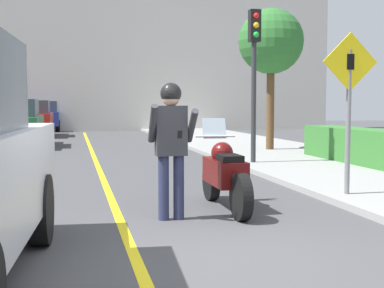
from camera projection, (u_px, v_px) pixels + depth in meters
name	position (u px, v px, depth m)	size (l,w,h in m)	color
ground_plane	(201.00, 263.00, 5.09)	(80.00, 80.00, 0.00)	#424244
road_center_line	(103.00, 179.00, 10.80)	(0.12, 36.00, 0.01)	yellow
building_backdrop	(93.00, 52.00, 30.07)	(28.00, 1.20, 8.83)	beige
motorcycle	(225.00, 174.00, 7.64)	(0.62, 2.15, 1.29)	black
person_biker	(171.00, 136.00, 6.90)	(0.59, 0.48, 1.78)	#282D4C
crossing_sign	(349.00, 97.00, 8.25)	(0.91, 0.08, 2.50)	slate
traffic_light	(254.00, 57.00, 12.75)	(0.26, 0.30, 3.64)	#2D2D30
hedge_row	(357.00, 145.00, 13.04)	(0.90, 4.15, 0.82)	#33702D
street_tree	(271.00, 42.00, 16.43)	(2.01, 2.01, 4.34)	brown
parked_car_green	(14.00, 123.00, 18.85)	(1.88, 4.20, 1.68)	black
parked_car_red	(32.00, 118.00, 24.92)	(1.88, 4.20, 1.68)	black
parked_car_blue	(43.00, 116.00, 30.25)	(1.88, 4.20, 1.68)	black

